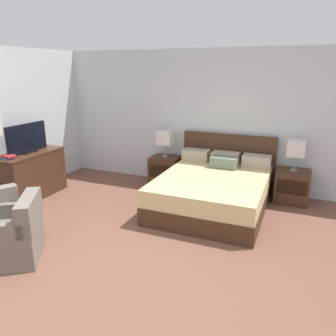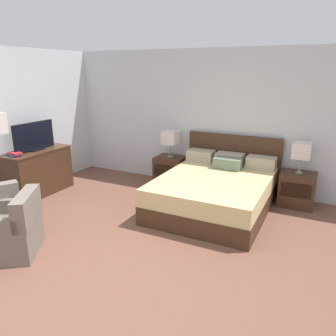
# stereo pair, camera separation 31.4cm
# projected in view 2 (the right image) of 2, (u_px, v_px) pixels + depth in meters

# --- Properties ---
(ground_plane) EXTENTS (10.41, 10.41, 0.00)m
(ground_plane) POSITION_uv_depth(u_px,v_px,m) (89.00, 286.00, 3.37)
(ground_plane) COLOR brown
(wall_back) EXTENTS (6.81, 0.06, 2.50)m
(wall_back) POSITION_uv_depth(u_px,v_px,m) (209.00, 120.00, 6.01)
(wall_back) COLOR silver
(wall_back) RESTS_ON ground
(wall_left) EXTENTS (0.06, 5.27, 2.50)m
(wall_left) POSITION_uv_depth(u_px,v_px,m) (6.00, 125.00, 5.45)
(wall_left) COLOR silver
(wall_left) RESTS_ON ground
(bed) EXTENTS (1.68, 2.05, 1.03)m
(bed) POSITION_uv_depth(u_px,v_px,m) (215.00, 191.00, 5.18)
(bed) COLOR #422819
(bed) RESTS_ON ground
(nightstand_left) EXTENTS (0.54, 0.45, 0.55)m
(nightstand_left) POSITION_uv_depth(u_px,v_px,m) (170.00, 171.00, 6.29)
(nightstand_left) COLOR #422819
(nightstand_left) RESTS_ON ground
(nightstand_right) EXTENTS (0.54, 0.45, 0.55)m
(nightstand_right) POSITION_uv_depth(u_px,v_px,m) (297.00, 189.00, 5.31)
(nightstand_right) COLOR #422819
(nightstand_right) RESTS_ON ground
(table_lamp_left) EXTENTS (0.27, 0.27, 0.50)m
(table_lamp_left) POSITION_uv_depth(u_px,v_px,m) (170.00, 138.00, 6.10)
(table_lamp_left) COLOR gray
(table_lamp_left) RESTS_ON nightstand_left
(table_lamp_right) EXTENTS (0.27, 0.27, 0.50)m
(table_lamp_right) POSITION_uv_depth(u_px,v_px,m) (302.00, 151.00, 5.12)
(table_lamp_right) COLOR gray
(table_lamp_right) RESTS_ON nightstand_right
(dresser) EXTENTS (0.52, 1.20, 0.79)m
(dresser) POSITION_uv_depth(u_px,v_px,m) (38.00, 171.00, 5.81)
(dresser) COLOR #422819
(dresser) RESTS_ON ground
(tv) EXTENTS (0.18, 0.83, 0.49)m
(tv) POSITION_uv_depth(u_px,v_px,m) (34.00, 137.00, 5.62)
(tv) COLOR black
(tv) RESTS_ON dresser
(book_red_cover) EXTENTS (0.22, 0.21, 0.02)m
(book_red_cover) POSITION_uv_depth(u_px,v_px,m) (15.00, 155.00, 5.32)
(book_red_cover) COLOR #234C8E
(book_red_cover) RESTS_ON dresser
(book_blue_cover) EXTENTS (0.24, 0.17, 0.03)m
(book_blue_cover) POSITION_uv_depth(u_px,v_px,m) (15.00, 153.00, 5.31)
(book_blue_cover) COLOR #B7282D
(book_blue_cover) RESTS_ON book_red_cover
(armchair_companion) EXTENTS (0.95, 0.95, 0.76)m
(armchair_companion) POSITION_uv_depth(u_px,v_px,m) (10.00, 231.00, 3.91)
(armchair_companion) COLOR #70665B
(armchair_companion) RESTS_ON ground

